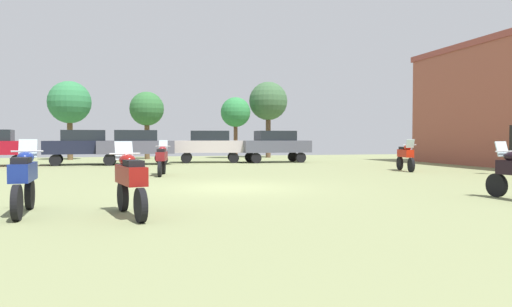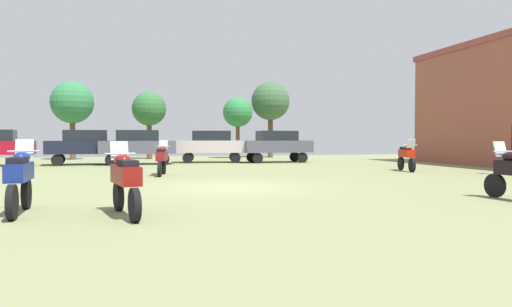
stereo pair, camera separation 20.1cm
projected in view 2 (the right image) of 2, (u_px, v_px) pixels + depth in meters
ground_plane at (231, 188)px, 14.47m from camera, size 44.00×52.00×0.02m
motorcycle_1 at (407, 156)px, 21.76m from camera, size 0.72×2.11×1.48m
motorcycle_2 at (162, 158)px, 19.26m from camera, size 0.67×2.10×1.45m
motorcycle_6 at (125, 179)px, 9.18m from camera, size 0.75×2.14×1.47m
motorcycle_7 at (20, 178)px, 9.41m from camera, size 0.62×2.18×1.51m
car_1 at (86, 145)px, 26.94m from camera, size 4.43×2.13×2.00m
car_2 at (137, 144)px, 27.23m from camera, size 4.37×1.97×2.00m
car_4 at (212, 144)px, 29.46m from camera, size 4.51×2.40×2.00m
car_5 at (277, 144)px, 29.59m from camera, size 4.34×1.91×2.00m
tree_1 at (238, 113)px, 35.74m from camera, size 2.28×2.28×4.67m
tree_3 at (72, 103)px, 33.20m from camera, size 2.99×2.99×5.58m
tree_4 at (270, 102)px, 37.00m from camera, size 3.03×3.03×6.00m
tree_5 at (149, 110)px, 34.30m from camera, size 2.49×2.49×4.95m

